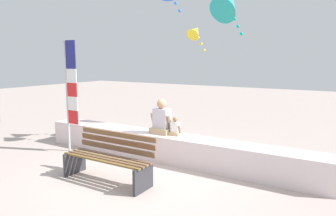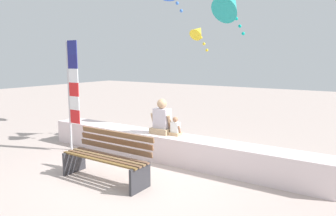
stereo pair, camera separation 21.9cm
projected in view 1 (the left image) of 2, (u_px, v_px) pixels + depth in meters
name	position (u px, v px, depth m)	size (l,w,h in m)	color
ground_plane	(141.00, 174.00, 6.26)	(40.00, 40.00, 0.00)	#B3A199
seawall_ledge	(168.00, 147.00, 7.08)	(6.80, 0.63, 0.58)	silver
park_bench	(109.00, 158.00, 5.87)	(1.79, 0.61, 0.88)	brown
person_adult	(162.00, 120.00, 7.13)	(0.51, 0.38, 0.79)	tan
person_child	(175.00, 128.00, 6.97)	(0.27, 0.20, 0.41)	tan
flag_banner	(70.00, 89.00, 7.55)	(0.37, 0.05, 2.68)	#B7B7BC
kite_teal	(228.00, 5.00, 7.75)	(0.86, 1.01, 1.22)	teal
kite_yellow	(195.00, 32.00, 9.15)	(0.54, 0.55, 0.84)	yellow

